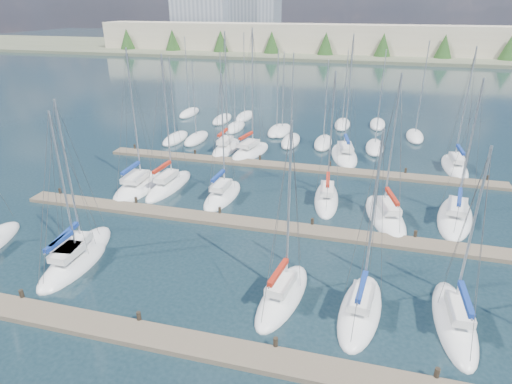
% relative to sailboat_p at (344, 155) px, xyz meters
% --- Properties ---
extents(ground, '(400.00, 400.00, 0.00)m').
position_rel_sailboat_p_xyz_m(ground, '(-5.27, 24.57, -0.18)').
color(ground, '#1B2F37').
rests_on(ground, ground).
extents(dock_near, '(44.00, 1.93, 1.10)m').
position_rel_sailboat_p_xyz_m(dock_near, '(-5.27, -33.42, -0.03)').
color(dock_near, '#6B5E4C').
rests_on(dock_near, ground).
extents(dock_mid, '(44.00, 1.93, 1.10)m').
position_rel_sailboat_p_xyz_m(dock_mid, '(-5.27, -19.42, -0.03)').
color(dock_mid, '#6B5E4C').
rests_on(dock_mid, ground).
extents(dock_far, '(44.00, 1.93, 1.10)m').
position_rel_sailboat_p_xyz_m(dock_far, '(-5.27, -5.42, -0.03)').
color(dock_far, '#6B5E4C').
rests_on(dock_far, ground).
extents(sailboat_p, '(4.44, 9.05, 14.57)m').
position_rel_sailboat_p_xyz_m(sailboat_p, '(0.00, 0.00, 0.00)').
color(sailboat_p, white).
rests_on(sailboat_p, ground).
extents(sailboat_l, '(4.69, 8.85, 12.79)m').
position_rel_sailboat_p_xyz_m(sailboat_l, '(4.55, -15.21, -0.00)').
color(sailboat_l, white).
rests_on(sailboat_l, ground).
extents(sailboat_k, '(2.89, 8.21, 12.39)m').
position_rel_sailboat_p_xyz_m(sailboat_k, '(-0.71, -12.94, 0.01)').
color(sailboat_k, white).
rests_on(sailboat_k, ground).
extents(sailboat_c, '(2.60, 6.84, 11.67)m').
position_rel_sailboat_p_xyz_m(sailboat_c, '(-16.66, -28.45, 0.00)').
color(sailboat_c, white).
rests_on(sailboat_c, ground).
extents(sailboat_i, '(2.81, 8.34, 13.49)m').
position_rel_sailboat_p_xyz_m(sailboat_i, '(-16.25, -13.88, 0.01)').
color(sailboat_i, white).
rests_on(sailboat_i, ground).
extents(sailboat_b, '(3.84, 9.06, 12.12)m').
position_rel_sailboat_p_xyz_m(sailboat_b, '(-17.00, -27.40, -0.01)').
color(sailboat_b, white).
rests_on(sailboat_b, ground).
extents(sailboat_j, '(2.84, 7.20, 12.14)m').
position_rel_sailboat_p_xyz_m(sailboat_j, '(-10.32, -14.75, 0.00)').
color(sailboat_j, white).
rests_on(sailboat_j, ground).
extents(sailboat_d, '(3.33, 7.43, 11.99)m').
position_rel_sailboat_p_xyz_m(sailboat_d, '(-1.78, -28.13, 0.01)').
color(sailboat_d, white).
rests_on(sailboat_d, ground).
extents(sailboat_e, '(3.20, 7.55, 11.88)m').
position_rel_sailboat_p_xyz_m(sailboat_e, '(2.97, -28.26, 0.00)').
color(sailboat_e, white).
rests_on(sailboat_e, ground).
extents(sailboat_m, '(4.40, 9.31, 12.43)m').
position_rel_sailboat_p_xyz_m(sailboat_m, '(10.33, -13.82, -0.01)').
color(sailboat_m, white).
rests_on(sailboat_m, ground).
extents(sailboat_r, '(2.75, 8.40, 13.63)m').
position_rel_sailboat_p_xyz_m(sailboat_r, '(12.16, -0.92, 0.01)').
color(sailboat_r, white).
rests_on(sailboat_r, ground).
extents(sailboat_o, '(4.55, 8.55, 15.11)m').
position_rel_sailboat_p_xyz_m(sailboat_o, '(-11.20, -1.78, 0.01)').
color(sailboat_o, white).
rests_on(sailboat_o, ground).
extents(sailboat_n, '(2.49, 8.15, 14.66)m').
position_rel_sailboat_p_xyz_m(sailboat_n, '(-14.49, -1.18, 0.01)').
color(sailboat_n, white).
rests_on(sailboat_n, ground).
extents(sailboat_f, '(2.35, 7.77, 11.29)m').
position_rel_sailboat_p_xyz_m(sailboat_f, '(8.25, -27.88, 0.00)').
color(sailboat_f, white).
rests_on(sailboat_f, ground).
extents(sailboat_h, '(3.42, 8.48, 14.03)m').
position_rel_sailboat_p_xyz_m(sailboat_h, '(-19.10, -14.83, -0.01)').
color(sailboat_h, white).
rests_on(sailboat_h, ground).
extents(distant_boats, '(36.93, 20.75, 13.30)m').
position_rel_sailboat_p_xyz_m(distant_boats, '(-9.61, 8.33, 0.11)').
color(distant_boats, '#9EA0A5').
rests_on(distant_boats, ground).
extents(shoreline, '(400.00, 60.00, 38.00)m').
position_rel_sailboat_p_xyz_m(shoreline, '(-18.56, 114.34, 7.26)').
color(shoreline, '#666B51').
rests_on(shoreline, ground).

